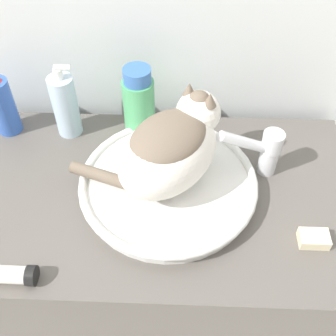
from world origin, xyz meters
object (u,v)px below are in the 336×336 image
at_px(mouthwash_bottle, 139,104).
at_px(faucet, 264,150).
at_px(spray_bottle_trigger, 2,105).
at_px(soap_bar, 314,239).
at_px(cat, 171,146).
at_px(soap_pump_bottle, 65,105).

bearing_deg(mouthwash_bottle, faucet, -23.14).
bearing_deg(spray_bottle_trigger, soap_bar, -23.69).
xyz_separation_m(faucet, mouthwash_bottle, (-0.30, 0.13, 0.02)).
height_order(cat, spray_bottle_trigger, cat).
height_order(cat, faucet, cat).
bearing_deg(soap_pump_bottle, faucet, -14.76).
bearing_deg(spray_bottle_trigger, faucet, -11.18).
bearing_deg(soap_bar, faucet, 114.95).
height_order(cat, soap_pump_bottle, cat).
relative_size(spray_bottle_trigger, mouthwash_bottle, 0.89).
bearing_deg(cat, soap_bar, -76.14).
relative_size(cat, faucet, 2.34).
distance_m(soap_pump_bottle, soap_bar, 0.66).
relative_size(faucet, mouthwash_bottle, 0.79).
bearing_deg(faucet, mouthwash_bottle, -40.36).
xyz_separation_m(faucet, soap_pump_bottle, (-0.48, 0.13, 0.01)).
height_order(cat, soap_bar, cat).
relative_size(soap_pump_bottle, mouthwash_bottle, 1.03).
bearing_deg(cat, soap_pump_bottle, 93.36).
bearing_deg(soap_bar, spray_bottle_trigger, 156.31).
xyz_separation_m(spray_bottle_trigger, mouthwash_bottle, (0.34, 0.00, 0.01)).
xyz_separation_m(cat, soap_pump_bottle, (-0.27, 0.18, -0.05)).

